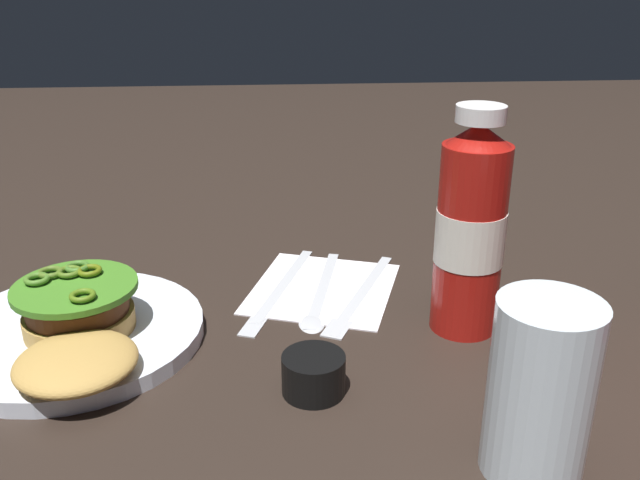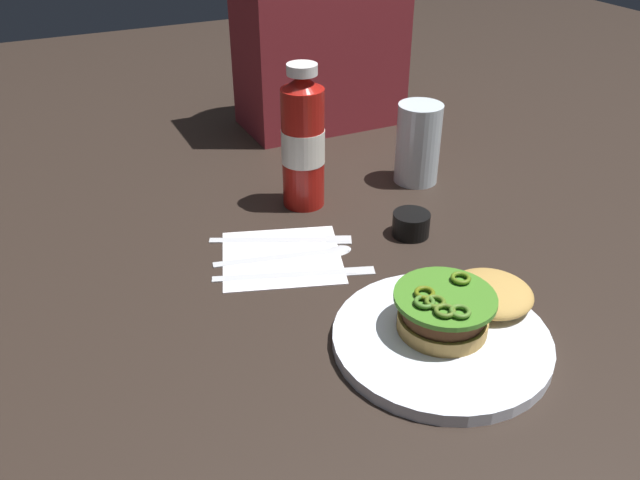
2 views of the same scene
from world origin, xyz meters
TOP-DOWN VIEW (x-y plane):
  - ground_plane at (0.00, 0.00)m, footprint 3.00×3.00m
  - dinner_plate at (-0.08, -0.12)m, footprint 0.24×0.24m
  - burger_sandwich at (-0.05, -0.10)m, footprint 0.19×0.12m
  - ketchup_bottle at (-0.08, 0.25)m, footprint 0.07×0.07m
  - water_glass at (0.12, 0.25)m, footprint 0.07×0.07m
  - condiment_cup at (0.02, 0.10)m, footprint 0.05×0.05m
  - napkin at (-0.17, 0.12)m, footprint 0.20×0.19m
  - butter_knife at (-0.16, 0.07)m, footprint 0.20×0.09m
  - spoon_utensil at (-0.15, 0.12)m, footprint 0.19×0.06m
  - fork_utensil at (-0.14, 0.16)m, footprint 0.19×0.10m

SIDE VIEW (x-z plane):
  - ground_plane at x=0.00m, z-range 0.00..0.00m
  - napkin at x=-0.17m, z-range 0.00..0.00m
  - butter_knife at x=-0.16m, z-range 0.00..0.01m
  - fork_utensil at x=-0.14m, z-range 0.00..0.01m
  - spoon_utensil at x=-0.15m, z-range 0.00..0.01m
  - dinner_plate at x=-0.08m, z-range 0.00..0.02m
  - condiment_cup at x=0.02m, z-range 0.00..0.03m
  - burger_sandwich at x=-0.05m, z-range 0.01..0.06m
  - water_glass at x=0.12m, z-range 0.00..0.13m
  - ketchup_bottle at x=-0.08m, z-range -0.01..0.21m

